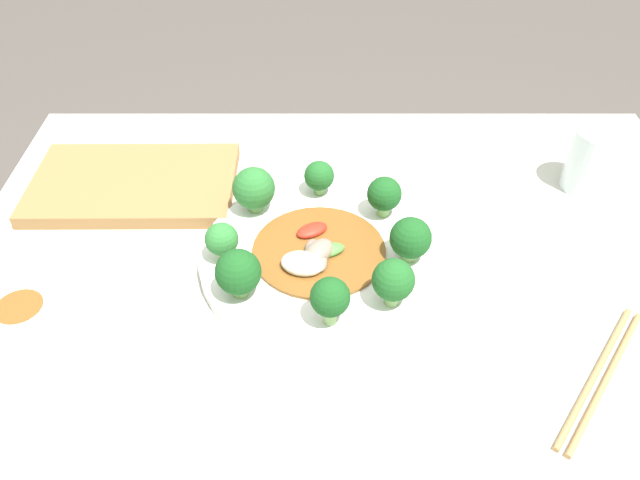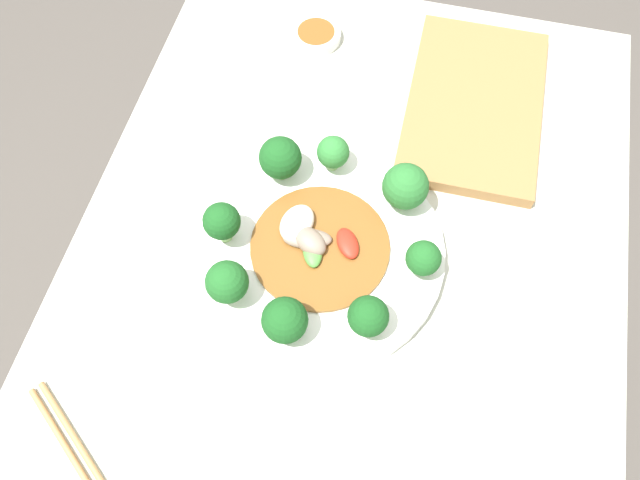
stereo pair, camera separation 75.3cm
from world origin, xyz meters
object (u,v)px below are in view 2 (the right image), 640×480
broccoli_south (222,222)px  broccoli_southwest (280,158)px  cutting_board (474,104)px  broccoli_northwest (405,187)px  sauce_dish (316,35)px  broccoli_southeast (227,282)px  chopsticks (87,470)px  broccoli_northeast (368,316)px  broccoli_east (285,320)px  broccoli_north (423,258)px  stirfry_center (314,241)px  broccoli_west (333,153)px  plate (320,251)px

broccoli_south → broccoli_southwest: (-0.11, 0.04, -0.00)m
cutting_board → broccoli_northwest: bearing=-21.0°
broccoli_south → sauce_dish: broccoli_south is taller
broccoli_southeast → chopsticks: size_ratio=0.32×
broccoli_northeast → broccoli_east: size_ratio=0.96×
broccoli_northeast → broccoli_southeast: broccoli_southeast is taller
broccoli_north → sauce_dish: broccoli_north is taller
stirfry_center → broccoli_west: bearing=-178.3°
plate → broccoli_northwest: 0.13m
broccoli_northwest → broccoli_west: bearing=-108.2°
broccoli_southeast → sauce_dish: 0.44m
plate → cutting_board: bearing=150.1°
broccoli_northwest → broccoli_east: bearing=-26.3°
broccoli_west → sauce_dish: size_ratio=0.71×
broccoli_north → broccoli_east: size_ratio=0.83×
broccoli_northwest → cutting_board: bearing=159.0°
broccoli_west → chopsticks: 0.46m
broccoli_south → broccoli_southeast: 0.08m
broccoli_south → sauce_dish: 0.37m
broccoli_east → cutting_board: (-0.39, 0.17, -0.04)m
broccoli_north → broccoli_southeast: 0.23m
broccoli_south → sauce_dish: bearing=176.0°
broccoli_northeast → broccoli_south: size_ratio=0.94×
plate → broccoli_southeast: (0.08, -0.09, 0.05)m
broccoli_northeast → broccoli_west: bearing=-157.3°
broccoli_west → sauce_dish: 0.25m
broccoli_northeast → broccoli_west: broccoli_northeast is taller
stirfry_center → chopsticks: (0.31, -0.17, -0.02)m
broccoli_southwest → broccoli_north: bearing=64.6°
broccoli_northwest → chopsticks: size_ratio=0.34×
plate → cutting_board: same height
broccoli_northeast → stirfry_center: (-0.09, -0.08, -0.03)m
broccoli_northeast → broccoli_southwest: bearing=-140.5°
chopsticks → broccoli_southwest: bearing=164.9°
broccoli_northwest → stirfry_center: bearing=-48.4°
broccoli_northeast → broccoli_south: broccoli_south is taller
cutting_board → plate: bearing=-29.9°
stirfry_center → cutting_board: (-0.27, 0.17, -0.02)m
broccoli_north → stirfry_center: size_ratio=0.30×
plate → chopsticks: plate is taller
sauce_dish → broccoli_east: bearing=9.4°
broccoli_northwest → sauce_dish: broccoli_northwest is taller
broccoli_north → sauce_dish: 0.42m
broccoli_west → broccoli_east: bearing=-0.3°
broccoli_northeast → broccoli_north: (-0.09, 0.05, -0.01)m
broccoli_south → broccoli_northwest: broccoli_northwest is taller
broccoli_southwest → stirfry_center: broccoli_southwest is taller
broccoli_south → broccoli_southeast: (0.07, 0.03, -0.00)m
plate → broccoli_south: bearing=-83.9°
broccoli_east → broccoli_north: bearing=129.5°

